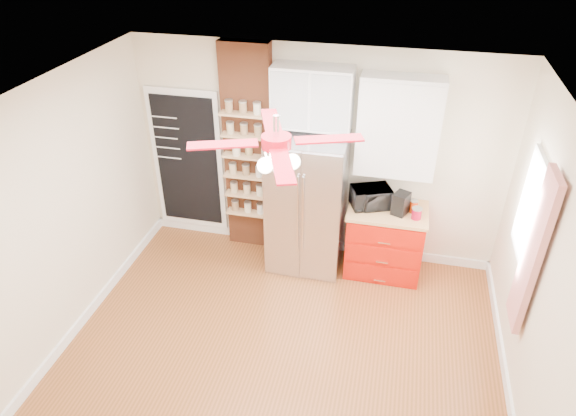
% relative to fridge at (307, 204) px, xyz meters
% --- Properties ---
extents(floor, '(4.50, 4.50, 0.00)m').
position_rel_fridge_xyz_m(floor, '(0.05, -1.63, -0.88)').
color(floor, brown).
rests_on(floor, ground).
extents(ceiling, '(4.50, 4.50, 0.00)m').
position_rel_fridge_xyz_m(ceiling, '(0.05, -1.63, 1.83)').
color(ceiling, white).
rests_on(ceiling, wall_back).
extents(wall_back, '(4.50, 0.02, 2.70)m').
position_rel_fridge_xyz_m(wall_back, '(0.05, 0.37, 0.48)').
color(wall_back, beige).
rests_on(wall_back, floor).
extents(wall_left, '(0.02, 4.00, 2.70)m').
position_rel_fridge_xyz_m(wall_left, '(-2.20, -1.63, 0.48)').
color(wall_left, beige).
rests_on(wall_left, floor).
extents(wall_right, '(0.02, 4.00, 2.70)m').
position_rel_fridge_xyz_m(wall_right, '(2.30, -1.63, 0.48)').
color(wall_right, beige).
rests_on(wall_right, floor).
extents(chalkboard, '(0.95, 0.05, 1.95)m').
position_rel_fridge_xyz_m(chalkboard, '(-1.65, 0.33, 0.23)').
color(chalkboard, white).
rests_on(chalkboard, wall_back).
extents(brick_pillar, '(0.60, 0.16, 2.70)m').
position_rel_fridge_xyz_m(brick_pillar, '(-0.80, 0.29, 0.48)').
color(brick_pillar, brown).
rests_on(brick_pillar, floor).
extents(fridge, '(0.90, 0.70, 1.75)m').
position_rel_fridge_xyz_m(fridge, '(0.00, 0.00, 0.00)').
color(fridge, silver).
rests_on(fridge, floor).
extents(upper_glass_cabinet, '(0.90, 0.35, 0.70)m').
position_rel_fridge_xyz_m(upper_glass_cabinet, '(0.00, 0.20, 1.27)').
color(upper_glass_cabinet, white).
rests_on(upper_glass_cabinet, wall_back).
extents(red_cabinet, '(0.94, 0.64, 0.90)m').
position_rel_fridge_xyz_m(red_cabinet, '(0.97, 0.05, -0.42)').
color(red_cabinet, '#BD1306').
rests_on(red_cabinet, floor).
extents(upper_shelf_unit, '(0.90, 0.30, 1.15)m').
position_rel_fridge_xyz_m(upper_shelf_unit, '(0.97, 0.22, 1.00)').
color(upper_shelf_unit, white).
rests_on(upper_shelf_unit, wall_back).
extents(window, '(0.04, 0.75, 1.05)m').
position_rel_fridge_xyz_m(window, '(2.28, -0.73, 0.68)').
color(window, white).
rests_on(window, wall_right).
extents(curtain, '(0.06, 0.40, 1.55)m').
position_rel_fridge_xyz_m(curtain, '(2.23, -1.28, 0.57)').
color(curtain, red).
rests_on(curtain, wall_right).
extents(ceiling_fan, '(1.40, 1.40, 0.44)m').
position_rel_fridge_xyz_m(ceiling_fan, '(0.05, -1.63, 1.55)').
color(ceiling_fan, silver).
rests_on(ceiling_fan, ceiling).
extents(toaster_oven, '(0.53, 0.45, 0.25)m').
position_rel_fridge_xyz_m(toaster_oven, '(0.75, 0.08, 0.15)').
color(toaster_oven, black).
rests_on(toaster_oven, red_cabinet).
extents(coffee_maker, '(0.22, 0.24, 0.27)m').
position_rel_fridge_xyz_m(coffee_maker, '(1.10, 0.00, 0.16)').
color(coffee_maker, black).
rests_on(coffee_maker, red_cabinet).
extents(canister_left, '(0.13, 0.13, 0.12)m').
position_rel_fridge_xyz_m(canister_left, '(1.29, -0.07, 0.09)').
color(canister_left, '#A50927').
rests_on(canister_left, red_cabinet).
extents(canister_right, '(0.12, 0.12, 0.15)m').
position_rel_fridge_xyz_m(canister_right, '(1.25, 0.06, 0.10)').
color(canister_right, red).
rests_on(canister_right, red_cabinet).
extents(pantry_jar_oats, '(0.11, 0.11, 0.14)m').
position_rel_fridge_xyz_m(pantry_jar_oats, '(-0.90, 0.13, 0.57)').
color(pantry_jar_oats, beige).
rests_on(pantry_jar_oats, brick_pillar).
extents(pantry_jar_beans, '(0.11, 0.11, 0.14)m').
position_rel_fridge_xyz_m(pantry_jar_beans, '(-0.76, 0.17, 0.57)').
color(pantry_jar_beans, '#967C4C').
rests_on(pantry_jar_beans, brick_pillar).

